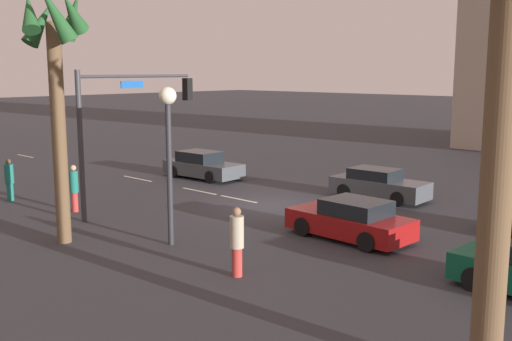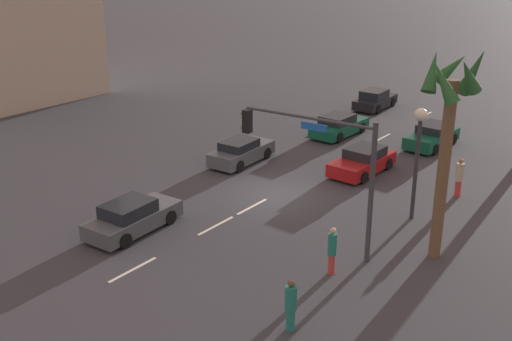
{
  "view_description": "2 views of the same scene",
  "coord_description": "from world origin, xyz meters",
  "px_view_note": "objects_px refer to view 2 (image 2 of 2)",
  "views": [
    {
      "loc": [
        -16.34,
        18.32,
        5.55
      ],
      "look_at": [
        0.63,
        0.09,
        1.42
      ],
      "focal_mm": 42.1,
      "sensor_mm": 36.0,
      "label": 1
    },
    {
      "loc": [
        23.24,
        16.51,
        11.94
      ],
      "look_at": [
        1.13,
        -0.26,
        1.56
      ],
      "focal_mm": 44.52,
      "sensor_mm": 36.0,
      "label": 2
    }
  ],
  "objects_px": {
    "streetlamp": "(419,141)",
    "palm_tree_1": "(450,113)",
    "pedestrian_1": "(291,304)",
    "car_0": "(375,100)",
    "traffic_signal": "(321,157)",
    "car_3": "(432,136)",
    "car_5": "(339,126)",
    "car_1": "(363,161)",
    "car_4": "(132,217)",
    "pedestrian_0": "(332,249)",
    "pedestrian_2": "(459,177)",
    "car_2": "(241,152)"
  },
  "relations": [
    {
      "from": "pedestrian_0",
      "to": "car_4",
      "type": "bearing_deg",
      "value": -77.01
    },
    {
      "from": "car_4",
      "to": "streetlamp",
      "type": "distance_m",
      "value": 12.64
    },
    {
      "from": "traffic_signal",
      "to": "car_3",
      "type": "bearing_deg",
      "value": -174.24
    },
    {
      "from": "pedestrian_0",
      "to": "palm_tree_1",
      "type": "xyz_separation_m",
      "value": [
        -3.68,
        2.52,
        4.83
      ]
    },
    {
      "from": "car_1",
      "to": "pedestrian_0",
      "type": "xyz_separation_m",
      "value": [
        10.28,
        4.23,
        0.38
      ]
    },
    {
      "from": "car_3",
      "to": "car_0",
      "type": "bearing_deg",
      "value": -130.8
    },
    {
      "from": "car_4",
      "to": "car_5",
      "type": "height_order",
      "value": "car_4"
    },
    {
      "from": "car_3",
      "to": "car_4",
      "type": "bearing_deg",
      "value": -16.59
    },
    {
      "from": "palm_tree_1",
      "to": "car_5",
      "type": "bearing_deg",
      "value": -136.28
    },
    {
      "from": "car_2",
      "to": "traffic_signal",
      "type": "bearing_deg",
      "value": 55.32
    },
    {
      "from": "palm_tree_1",
      "to": "car_2",
      "type": "bearing_deg",
      "value": -106.97
    },
    {
      "from": "pedestrian_0",
      "to": "pedestrian_2",
      "type": "distance_m",
      "value": 10.18
    },
    {
      "from": "traffic_signal",
      "to": "pedestrian_2",
      "type": "xyz_separation_m",
      "value": [
        -8.62,
        2.54,
        -2.86
      ]
    },
    {
      "from": "pedestrian_1",
      "to": "car_5",
      "type": "bearing_deg",
      "value": -153.9
    },
    {
      "from": "car_5",
      "to": "pedestrian_0",
      "type": "bearing_deg",
      "value": 29.32
    },
    {
      "from": "car_0",
      "to": "car_3",
      "type": "xyz_separation_m",
      "value": [
        5.85,
        6.78,
        -0.01
      ]
    },
    {
      "from": "traffic_signal",
      "to": "palm_tree_1",
      "type": "distance_m",
      "value": 4.98
    },
    {
      "from": "car_1",
      "to": "car_0",
      "type": "bearing_deg",
      "value": -155.53
    },
    {
      "from": "car_1",
      "to": "streetlamp",
      "type": "bearing_deg",
      "value": 49.74
    },
    {
      "from": "car_1",
      "to": "palm_tree_1",
      "type": "bearing_deg",
      "value": 45.66
    },
    {
      "from": "car_2",
      "to": "pedestrian_1",
      "type": "bearing_deg",
      "value": 44.05
    },
    {
      "from": "streetlamp",
      "to": "car_4",
      "type": "bearing_deg",
      "value": -46.75
    },
    {
      "from": "palm_tree_1",
      "to": "car_1",
      "type": "bearing_deg",
      "value": -134.34
    },
    {
      "from": "pedestrian_1",
      "to": "car_0",
      "type": "bearing_deg",
      "value": -158.11
    },
    {
      "from": "car_4",
      "to": "car_5",
      "type": "bearing_deg",
      "value": 179.93
    },
    {
      "from": "car_5",
      "to": "car_2",
      "type": "bearing_deg",
      "value": -12.6
    },
    {
      "from": "traffic_signal",
      "to": "streetlamp",
      "type": "height_order",
      "value": "traffic_signal"
    },
    {
      "from": "streetlamp",
      "to": "pedestrian_0",
      "type": "height_order",
      "value": "streetlamp"
    },
    {
      "from": "car_0",
      "to": "pedestrian_2",
      "type": "xyz_separation_m",
      "value": [
        12.45,
        10.85,
        0.38
      ]
    },
    {
      "from": "streetlamp",
      "to": "palm_tree_1",
      "type": "height_order",
      "value": "palm_tree_1"
    },
    {
      "from": "car_2",
      "to": "car_3",
      "type": "height_order",
      "value": "car_3"
    },
    {
      "from": "streetlamp",
      "to": "pedestrian_1",
      "type": "bearing_deg",
      "value": 2.73
    },
    {
      "from": "car_2",
      "to": "pedestrian_0",
      "type": "xyz_separation_m",
      "value": [
        7.6,
        10.32,
        0.38
      ]
    },
    {
      "from": "pedestrian_1",
      "to": "car_1",
      "type": "bearing_deg",
      "value": -160.43
    },
    {
      "from": "car_0",
      "to": "car_5",
      "type": "height_order",
      "value": "car_0"
    },
    {
      "from": "car_2",
      "to": "car_4",
      "type": "relative_size",
      "value": 0.96
    },
    {
      "from": "car_2",
      "to": "pedestrian_0",
      "type": "relative_size",
      "value": 2.27
    },
    {
      "from": "car_0",
      "to": "pedestrian_0",
      "type": "relative_size",
      "value": 2.17
    },
    {
      "from": "car_3",
      "to": "palm_tree_1",
      "type": "xyz_separation_m",
      "value": [
        13.04,
        5.57,
        5.2
      ]
    },
    {
      "from": "traffic_signal",
      "to": "palm_tree_1",
      "type": "height_order",
      "value": "palm_tree_1"
    },
    {
      "from": "car_3",
      "to": "pedestrian_1",
      "type": "relative_size",
      "value": 2.3
    },
    {
      "from": "streetlamp",
      "to": "palm_tree_1",
      "type": "distance_m",
      "value": 4.14
    },
    {
      "from": "car_3",
      "to": "pedestrian_2",
      "type": "distance_m",
      "value": 7.76
    },
    {
      "from": "traffic_signal",
      "to": "streetlamp",
      "type": "bearing_deg",
      "value": 159.53
    },
    {
      "from": "car_5",
      "to": "pedestrian_2",
      "type": "xyz_separation_m",
      "value": [
        5.19,
        9.62,
        0.39
      ]
    },
    {
      "from": "traffic_signal",
      "to": "car_4",
      "type": "bearing_deg",
      "value": -63.81
    },
    {
      "from": "car_5",
      "to": "pedestrian_2",
      "type": "distance_m",
      "value": 10.94
    },
    {
      "from": "pedestrian_0",
      "to": "palm_tree_1",
      "type": "relative_size",
      "value": 0.23
    },
    {
      "from": "car_0",
      "to": "car_1",
      "type": "distance_m",
      "value": 13.51
    },
    {
      "from": "traffic_signal",
      "to": "pedestrian_0",
      "type": "bearing_deg",
      "value": 45.08
    }
  ]
}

